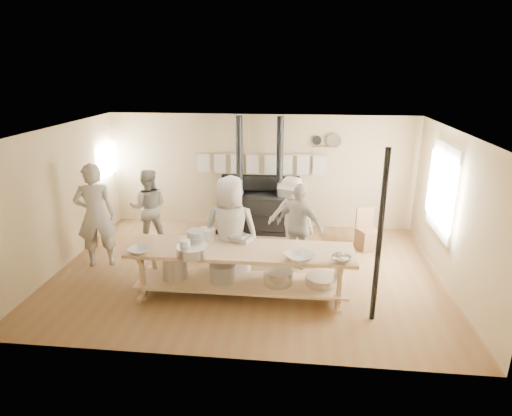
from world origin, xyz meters
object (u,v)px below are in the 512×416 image
(prep_table, at_px, (241,267))
(stove, at_px, (259,208))
(cook_left, at_px, (149,207))
(cook_right, at_px, (300,226))
(cook_far_left, at_px, (96,215))
(roasting_pan, at_px, (240,238))
(cook_center, at_px, (230,231))
(cook_by_window, at_px, (291,215))
(chair, at_px, (367,237))

(prep_table, bearing_deg, stove, 89.96)
(cook_left, height_order, cook_right, cook_right)
(cook_far_left, xyz_separation_m, roasting_pan, (2.77, -0.57, -0.10))
(cook_far_left, height_order, roasting_pan, cook_far_left)
(cook_left, bearing_deg, cook_far_left, 47.98)
(prep_table, xyz_separation_m, cook_right, (0.93, 1.19, 0.29))
(cook_far_left, height_order, cook_center, cook_far_left)
(cook_far_left, distance_m, cook_center, 2.64)
(prep_table, relative_size, cook_right, 2.21)
(cook_left, height_order, roasting_pan, cook_left)
(cook_left, relative_size, roasting_pan, 4.08)
(prep_table, relative_size, roasting_pan, 9.06)
(cook_by_window, bearing_deg, cook_left, -154.08)
(cook_center, xyz_separation_m, cook_right, (1.17, 0.73, -0.15))
(prep_table, height_order, cook_left, cook_left)
(cook_right, xyz_separation_m, roasting_pan, (-0.99, -0.86, 0.08))
(cook_right, distance_m, chair, 1.82)
(prep_table, bearing_deg, cook_left, 138.12)
(roasting_pan, bearing_deg, cook_far_left, 168.36)
(cook_left, relative_size, cook_center, 0.84)
(cook_left, relative_size, chair, 1.91)
(stove, xyz_separation_m, cook_by_window, (0.76, -1.14, 0.27))
(stove, distance_m, cook_left, 2.46)
(cook_right, relative_size, chair, 1.92)
(stove, xyz_separation_m, prep_table, (-0.00, -3.02, -0.00))
(stove, relative_size, cook_by_window, 1.65)
(cook_by_window, bearing_deg, cook_center, -96.91)
(prep_table, bearing_deg, cook_far_left, 162.35)
(chair, height_order, roasting_pan, roasting_pan)
(stove, relative_size, cook_right, 1.60)
(chair, bearing_deg, prep_table, -161.01)
(chair, distance_m, roasting_pan, 3.11)
(cook_left, bearing_deg, cook_by_window, 165.60)
(stove, distance_m, prep_table, 3.02)
(roasting_pan, bearing_deg, chair, 37.90)
(prep_table, xyz_separation_m, cook_center, (-0.23, 0.46, 0.44))
(cook_by_window, xyz_separation_m, chair, (1.58, 0.32, -0.54))
(cook_right, bearing_deg, cook_by_window, -46.13)
(stove, bearing_deg, cook_left, -154.98)
(chair, bearing_deg, cook_right, -168.57)
(cook_left, relative_size, cook_right, 1.00)
(cook_right, distance_m, roasting_pan, 1.32)
(cook_far_left, bearing_deg, roasting_pan, 147.81)
(cook_far_left, bearing_deg, cook_by_window, 174.70)
(prep_table, bearing_deg, cook_center, 116.92)
(cook_right, bearing_deg, prep_table, 81.45)
(stove, xyz_separation_m, roasting_pan, (-0.06, -2.69, 0.37))
(cook_left, xyz_separation_m, cook_by_window, (2.97, -0.11, -0.02))
(prep_table, height_order, cook_far_left, cook_far_left)
(cook_left, xyz_separation_m, cook_right, (3.15, -0.79, 0.00))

